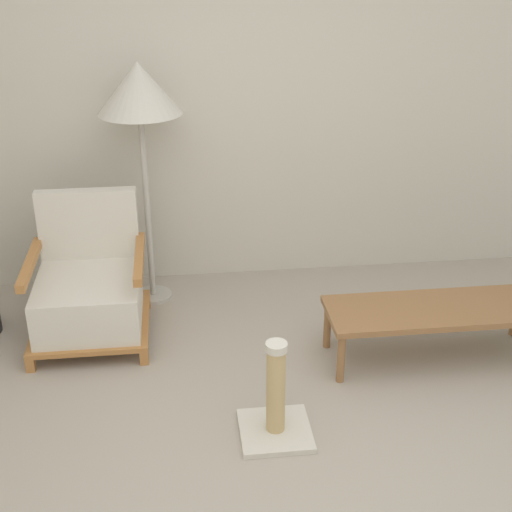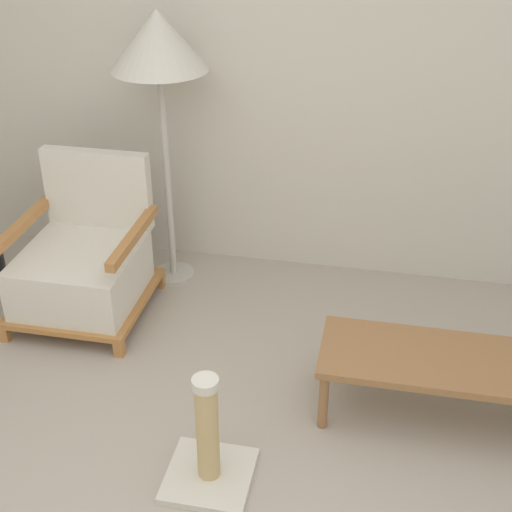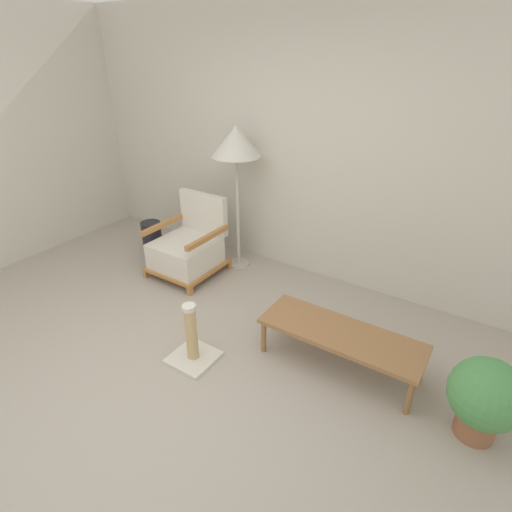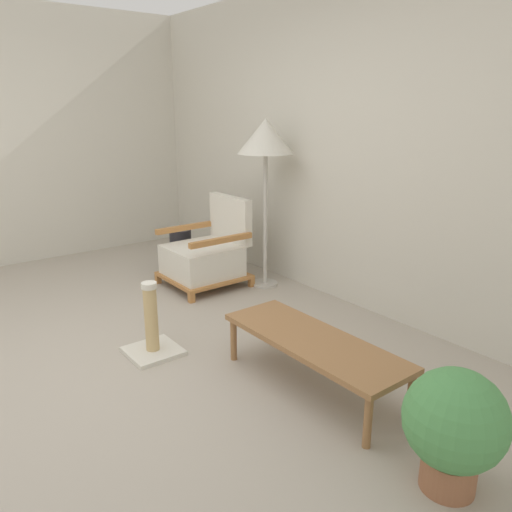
{
  "view_description": "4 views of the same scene",
  "coord_description": "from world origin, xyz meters",
  "px_view_note": "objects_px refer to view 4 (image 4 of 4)",
  "views": [
    {
      "loc": [
        -0.44,
        -2.27,
        2.31
      ],
      "look_at": [
        0.01,
        1.43,
        0.55
      ],
      "focal_mm": 50.0,
      "sensor_mm": 36.0,
      "label": 1
    },
    {
      "loc": [
        0.6,
        -1.48,
        2.28
      ],
      "look_at": [
        0.01,
        1.43,
        0.55
      ],
      "focal_mm": 50.0,
      "sensor_mm": 36.0,
      "label": 2
    },
    {
      "loc": [
        1.77,
        -1.27,
        2.25
      ],
      "look_at": [
        0.01,
        1.43,
        0.55
      ],
      "focal_mm": 28.0,
      "sensor_mm": 36.0,
      "label": 3
    },
    {
      "loc": [
        2.94,
        -0.84,
        1.66
      ],
      "look_at": [
        0.01,
        1.43,
        0.55
      ],
      "focal_mm": 35.0,
      "sensor_mm": 36.0,
      "label": 4
    }
  ],
  "objects_px": {
    "potted_plant": "(454,425)",
    "floor_lamp": "(266,141)",
    "armchair": "(206,255)",
    "vase": "(181,248)",
    "coffee_table": "(313,344)",
    "scratching_post": "(152,332)"
  },
  "relations": [
    {
      "from": "vase",
      "to": "scratching_post",
      "type": "bearing_deg",
      "value": -35.14
    },
    {
      "from": "floor_lamp",
      "to": "potted_plant",
      "type": "distance_m",
      "value": 2.99
    },
    {
      "from": "coffee_table",
      "to": "scratching_post",
      "type": "relative_size",
      "value": 2.37
    },
    {
      "from": "potted_plant",
      "to": "floor_lamp",
      "type": "bearing_deg",
      "value": 158.42
    },
    {
      "from": "armchair",
      "to": "scratching_post",
      "type": "height_order",
      "value": "armchair"
    },
    {
      "from": "vase",
      "to": "scratching_post",
      "type": "xyz_separation_m",
      "value": [
        1.66,
        -1.17,
        -0.04
      ]
    },
    {
      "from": "coffee_table",
      "to": "potted_plant",
      "type": "height_order",
      "value": "potted_plant"
    },
    {
      "from": "potted_plant",
      "to": "vase",
      "type": "bearing_deg",
      "value": 169.11
    },
    {
      "from": "armchair",
      "to": "vase",
      "type": "height_order",
      "value": "armchair"
    },
    {
      "from": "armchair",
      "to": "coffee_table",
      "type": "bearing_deg",
      "value": -13.97
    },
    {
      "from": "vase",
      "to": "armchair",
      "type": "bearing_deg",
      "value": -8.6
    },
    {
      "from": "armchair",
      "to": "vase",
      "type": "bearing_deg",
      "value": 171.4
    },
    {
      "from": "floor_lamp",
      "to": "potted_plant",
      "type": "xyz_separation_m",
      "value": [
        2.61,
        -1.03,
        -1.04
      ]
    },
    {
      "from": "coffee_table",
      "to": "armchair",
      "type": "bearing_deg",
      "value": 166.03
    },
    {
      "from": "armchair",
      "to": "coffee_table",
      "type": "xyz_separation_m",
      "value": [
        1.98,
        -0.49,
        -0.0
      ]
    },
    {
      "from": "coffee_table",
      "to": "scratching_post",
      "type": "xyz_separation_m",
      "value": [
        -1.0,
        -0.57,
        -0.13
      ]
    },
    {
      "from": "floor_lamp",
      "to": "coffee_table",
      "type": "bearing_deg",
      "value": -29.75
    },
    {
      "from": "floor_lamp",
      "to": "scratching_post",
      "type": "height_order",
      "value": "floor_lamp"
    },
    {
      "from": "floor_lamp",
      "to": "coffee_table",
      "type": "relative_size",
      "value": 1.26
    },
    {
      "from": "armchair",
      "to": "potted_plant",
      "type": "height_order",
      "value": "armchair"
    },
    {
      "from": "armchair",
      "to": "potted_plant",
      "type": "xyz_separation_m",
      "value": [
        2.97,
        -0.6,
        0.03
      ]
    },
    {
      "from": "floor_lamp",
      "to": "vase",
      "type": "relative_size",
      "value": 3.91
    }
  ]
}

